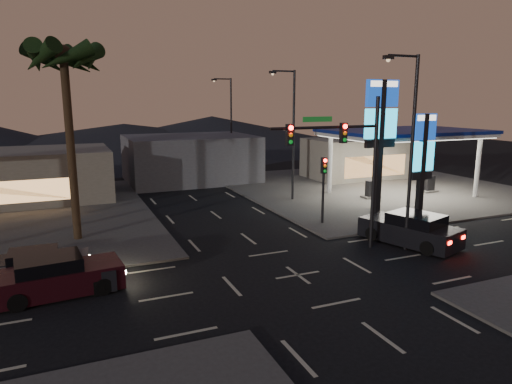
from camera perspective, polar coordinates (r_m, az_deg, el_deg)
name	(u,v)px	position (r m, az deg, el deg)	size (l,w,h in m)	color
ground	(298,275)	(21.14, 5.25, -10.30)	(140.00, 140.00, 0.00)	black
corner_lot_ne	(371,187)	(42.54, 14.13, 0.60)	(24.00, 24.00, 0.12)	#47443F
gas_station	(404,134)	(38.82, 18.05, 6.85)	(12.20, 8.20, 5.47)	silver
convenience_store	(357,158)	(47.40, 12.55, 4.13)	(10.00, 6.00, 4.00)	#726B5B
pylon_sign_tall	(381,124)	(28.97, 15.33, 8.24)	(2.20, 0.35, 9.00)	black
pylon_sign_short	(423,152)	(29.98, 20.11, 4.71)	(1.60, 0.35, 7.00)	black
traffic_signal_mast	(347,152)	(23.44, 11.32, 4.89)	(6.10, 0.39, 8.00)	black
pedestal_signal	(324,179)	(28.86, 8.45, 1.56)	(0.32, 0.39, 4.30)	black
streetlight_near	(409,142)	(24.48, 18.60, 5.94)	(2.14, 0.25, 10.00)	black
streetlight_mid	(291,128)	(35.25, 4.42, 8.00)	(2.14, 0.25, 10.00)	black
streetlight_far	(229,120)	(48.10, -3.35, 8.93)	(2.14, 0.25, 10.00)	black
palm_a	(64,69)	(26.80, -22.84, 14.03)	(4.41, 4.41, 10.86)	black
building_far_west	(0,177)	(39.95, -29.36, 1.60)	(16.00, 8.00, 4.00)	#726B5B
building_far_mid	(190,158)	(45.07, -8.20, 4.18)	(12.00, 9.00, 4.40)	#4C4C51
hill_right	(212,131)	(81.18, -5.50, 7.64)	(50.00, 50.00, 5.00)	black
hill_center	(124,136)	(78.04, -16.13, 6.73)	(60.00, 60.00, 4.00)	black
car_lane_a_front	(57,277)	(20.66, -23.57, -9.74)	(4.60, 2.07, 1.47)	black
car_lane_a_mid	(57,277)	(20.52, -23.65, -9.65)	(5.20, 2.54, 1.65)	black
car_lane_b_front	(40,265)	(22.60, -25.43, -8.25)	(4.17, 1.82, 1.35)	#555557
suv_station	(411,230)	(26.48, 18.79, -4.49)	(3.73, 5.71, 1.77)	black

